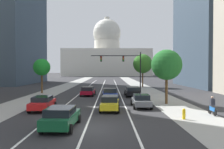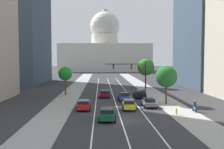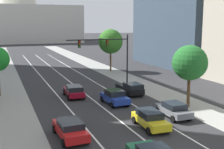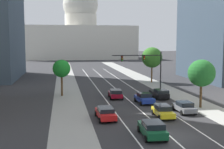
% 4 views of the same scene
% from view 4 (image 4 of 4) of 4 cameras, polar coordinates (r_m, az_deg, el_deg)
% --- Properties ---
extents(ground_plane, '(400.00, 400.00, 0.00)m').
position_cam_4_polar(ground_plane, '(67.52, -1.03, -1.23)').
color(ground_plane, '#2B2B2D').
extents(sidewalk_left, '(4.52, 130.00, 0.01)m').
position_cam_4_polar(sidewalk_left, '(61.84, -8.68, -2.00)').
color(sidewalk_left, gray).
rests_on(sidewalk_left, ground).
extents(sidewalk_right, '(4.52, 130.00, 0.01)m').
position_cam_4_polar(sidewalk_right, '(64.69, 7.60, -1.61)').
color(sidewalk_right, gray).
rests_on(sidewalk_right, ground).
extents(lane_stripe_left, '(0.16, 90.00, 0.01)m').
position_cam_4_polar(lane_stripe_left, '(52.37, -2.28, -3.43)').
color(lane_stripe_left, white).
rests_on(lane_stripe_left, ground).
extents(lane_stripe_center, '(0.16, 90.00, 0.01)m').
position_cam_4_polar(lane_stripe_center, '(52.90, 1.39, -3.33)').
color(lane_stripe_center, white).
rests_on(lane_stripe_center, ground).
extents(lane_stripe_right, '(0.16, 90.00, 0.01)m').
position_cam_4_polar(lane_stripe_right, '(53.64, 4.97, -3.22)').
color(lane_stripe_right, white).
rests_on(lane_stripe_right, ground).
extents(capitol_building, '(54.23, 26.73, 37.73)m').
position_cam_4_polar(capitol_building, '(155.26, -5.97, 7.59)').
color(capitol_building, beige).
rests_on(capitol_building, ground).
extents(car_blue, '(2.28, 4.13, 1.54)m').
position_cam_4_polar(car_blue, '(43.33, 6.20, -4.49)').
color(car_blue, '#1E389E').
rests_on(car_blue, ground).
extents(car_crimson, '(2.22, 4.42, 1.43)m').
position_cam_4_polar(car_crimson, '(46.93, 0.67, -3.65)').
color(car_crimson, maroon).
rests_on(car_crimson, ground).
extents(car_green, '(2.28, 4.53, 1.52)m').
position_cam_4_polar(car_green, '(28.55, 7.72, -10.21)').
color(car_green, '#14512D').
rests_on(car_green, ground).
extents(car_gray, '(1.99, 4.03, 1.42)m').
position_cam_4_polar(car_gray, '(38.64, 13.65, -6.03)').
color(car_gray, slate).
rests_on(car_gray, ground).
extents(car_yellow, '(2.06, 4.31, 1.45)m').
position_cam_4_polar(car_yellow, '(35.85, 9.71, -6.86)').
color(car_yellow, yellow).
rests_on(car_yellow, ground).
extents(car_black, '(2.16, 4.57, 1.53)m').
position_cam_4_polar(car_black, '(47.46, 9.07, -3.56)').
color(car_black, black).
rests_on(car_black, ground).
extents(car_red, '(2.14, 4.56, 1.42)m').
position_cam_4_polar(car_red, '(34.41, -1.24, -7.35)').
color(car_red, red).
rests_on(car_red, ground).
extents(traffic_signal_mast, '(8.76, 0.39, 7.15)m').
position_cam_4_polar(traffic_signal_mast, '(51.90, 6.49, 2.10)').
color(traffic_signal_mast, black).
rests_on(traffic_signal_mast, ground).
extents(street_tree_mid_left, '(2.90, 2.90, 5.95)m').
position_cam_4_polar(street_tree_mid_left, '(49.27, -9.62, 1.09)').
color(street_tree_mid_left, '#51381E').
rests_on(street_tree_mid_left, ground).
extents(street_tree_mid_right, '(4.45, 4.45, 7.67)m').
position_cam_4_polar(street_tree_mid_right, '(65.16, 7.65, 3.24)').
color(street_tree_mid_right, '#51381E').
rests_on(street_tree_mid_right, ground).
extents(street_tree_far_right, '(3.65, 3.65, 6.51)m').
position_cam_4_polar(street_tree_far_right, '(41.65, 16.74, 0.23)').
color(street_tree_far_right, '#51381E').
rests_on(street_tree_far_right, ground).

